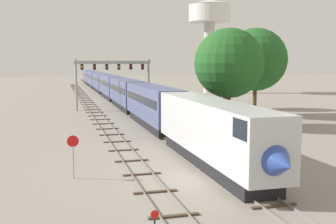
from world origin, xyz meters
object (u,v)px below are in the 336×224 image
object	(u,v)px
passenger_train	(110,86)
trackside_tree_left	(225,60)
trackside_tree_right	(256,60)
water_tower	(209,19)
signal_gantry	(113,72)
stop_sign	(73,151)
trackside_tree_mid	(229,63)

from	to	relation	value
passenger_train	trackside_tree_left	world-z (taller)	trackside_tree_left
passenger_train	trackside_tree_right	bearing A→B (deg)	-65.11
water_tower	trackside_tree_left	distance (m)	37.66
water_tower	trackside_tree_left	bearing A→B (deg)	-106.50
passenger_train	signal_gantry	world-z (taller)	signal_gantry
water_tower	signal_gantry	bearing A→B (deg)	-131.69
passenger_train	trackside_tree_left	size ratio (longest dim) A/B	12.70
signal_gantry	stop_sign	bearing A→B (deg)	-101.27
trackside_tree_right	trackside_tree_left	bearing A→B (deg)	94.28
passenger_train	water_tower	xyz separation A→B (m)	(25.60, 9.66, 15.40)
trackside_tree_left	trackside_tree_right	size ratio (longest dim) A/B	0.88
stop_sign	trackside_tree_left	world-z (taller)	trackside_tree_left
water_tower	trackside_tree_mid	world-z (taller)	water_tower
trackside_tree_left	trackside_tree_right	world-z (taller)	trackside_tree_right
passenger_train	stop_sign	distance (m)	61.33
water_tower	trackside_tree_right	world-z (taller)	water_tower
signal_gantry	trackside_tree_mid	world-z (taller)	trackside_tree_mid
trackside_tree_right	water_tower	bearing A→B (deg)	77.72
stop_sign	water_tower	bearing A→B (deg)	63.10
signal_gantry	stop_sign	distance (m)	39.88
stop_sign	trackside_tree_right	world-z (taller)	trackside_tree_right
signal_gantry	water_tower	world-z (taller)	water_tower
signal_gantry	trackside_tree_left	distance (m)	18.00
trackside_tree_left	signal_gantry	bearing A→B (deg)	168.68
signal_gantry	trackside_tree_right	distance (m)	22.41
water_tower	trackside_tree_left	size ratio (longest dim) A/B	2.08
passenger_train	water_tower	bearing A→B (deg)	20.68
water_tower	trackside_tree_right	xyz separation A→B (m)	(-9.61, -44.14, -10.07)
trackside_tree_left	trackside_tree_mid	bearing A→B (deg)	-111.23
passenger_train	trackside_tree_mid	distance (m)	44.13
water_tower	trackside_tree_right	size ratio (longest dim) A/B	1.84
trackside_tree_left	trackside_tree_mid	distance (m)	19.25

